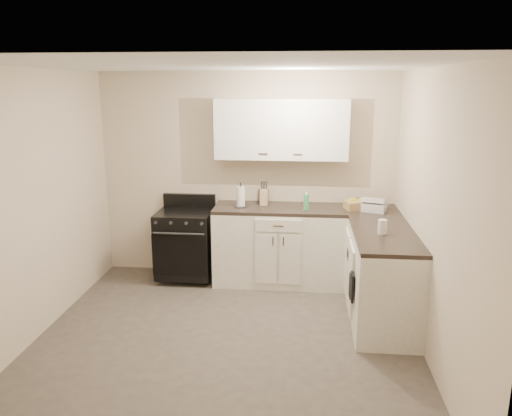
# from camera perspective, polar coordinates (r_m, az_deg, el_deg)

# --- Properties ---
(floor) EXTENTS (3.60, 3.60, 0.00)m
(floor) POSITION_cam_1_polar(r_m,az_deg,el_deg) (4.88, -3.47, -14.88)
(floor) COLOR #473F38
(floor) RESTS_ON ground
(ceiling) EXTENTS (3.60, 3.60, 0.00)m
(ceiling) POSITION_cam_1_polar(r_m,az_deg,el_deg) (4.27, -3.98, 15.94)
(ceiling) COLOR white
(ceiling) RESTS_ON wall_back
(wall_back) EXTENTS (3.60, 0.00, 3.60)m
(wall_back) POSITION_cam_1_polar(r_m,az_deg,el_deg) (6.15, -1.04, 3.68)
(wall_back) COLOR beige
(wall_back) RESTS_ON ground
(wall_right) EXTENTS (0.00, 3.60, 3.60)m
(wall_right) POSITION_cam_1_polar(r_m,az_deg,el_deg) (4.49, 19.59, -1.04)
(wall_right) COLOR beige
(wall_right) RESTS_ON ground
(wall_left) EXTENTS (0.00, 3.60, 3.60)m
(wall_left) POSITION_cam_1_polar(r_m,az_deg,el_deg) (5.02, -24.44, 0.03)
(wall_left) COLOR beige
(wall_left) RESTS_ON ground
(wall_front) EXTENTS (3.60, 0.00, 3.60)m
(wall_front) POSITION_cam_1_polar(r_m,az_deg,el_deg) (2.74, -9.76, -9.94)
(wall_front) COLOR beige
(wall_front) RESTS_ON ground
(base_cabinets_back) EXTENTS (1.55, 0.60, 0.90)m
(base_cabinets_back) POSITION_cam_1_polar(r_m,az_deg,el_deg) (6.03, 2.69, -4.41)
(base_cabinets_back) COLOR white
(base_cabinets_back) RESTS_ON floor
(base_cabinets_right) EXTENTS (0.60, 1.90, 0.90)m
(base_cabinets_right) POSITION_cam_1_polar(r_m,az_deg,el_deg) (5.47, 13.74, -6.78)
(base_cabinets_right) COLOR white
(base_cabinets_right) RESTS_ON floor
(countertop_back) EXTENTS (1.55, 0.60, 0.04)m
(countertop_back) POSITION_cam_1_polar(r_m,az_deg,el_deg) (5.90, 2.74, -0.08)
(countertop_back) COLOR black
(countertop_back) RESTS_ON base_cabinets_back
(countertop_right) EXTENTS (0.60, 1.90, 0.04)m
(countertop_right) POSITION_cam_1_polar(r_m,az_deg,el_deg) (5.32, 14.03, -2.04)
(countertop_right) COLOR black
(countertop_right) RESTS_ON base_cabinets_right
(upper_cabinets) EXTENTS (1.55, 0.30, 0.70)m
(upper_cabinets) POSITION_cam_1_polar(r_m,az_deg,el_deg) (5.89, 2.92, 8.99)
(upper_cabinets) COLOR white
(upper_cabinets) RESTS_ON wall_back
(stove) EXTENTS (0.66, 0.56, 0.80)m
(stove) POSITION_cam_1_polar(r_m,az_deg,el_deg) (6.16, -8.08, -4.04)
(stove) COLOR black
(stove) RESTS_ON floor
(knife_block) EXTENTS (0.10, 0.09, 0.20)m
(knife_block) POSITION_cam_1_polar(r_m,az_deg,el_deg) (5.97, 0.92, 1.27)
(knife_block) COLOR tan
(knife_block) RESTS_ON countertop_back
(paper_towel) EXTENTS (0.13, 0.13, 0.24)m
(paper_towel) POSITION_cam_1_polar(r_m,az_deg,el_deg) (5.89, -1.76, 1.31)
(paper_towel) COLOR white
(paper_towel) RESTS_ON countertop_back
(soap_bottle) EXTENTS (0.07, 0.07, 0.18)m
(soap_bottle) POSITION_cam_1_polar(r_m,az_deg,el_deg) (5.78, 5.77, 0.70)
(soap_bottle) COLOR #42AC64
(soap_bottle) RESTS_ON countertop_back
(picture_frame) EXTENTS (0.13, 0.04, 0.16)m
(picture_frame) POSITION_cam_1_polar(r_m,az_deg,el_deg) (6.14, 0.86, 1.46)
(picture_frame) COLOR black
(picture_frame) RESTS_ON countertop_back
(wicker_basket) EXTENTS (0.33, 0.27, 0.09)m
(wicker_basket) POSITION_cam_1_polar(r_m,az_deg,el_deg) (5.90, 11.53, 0.33)
(wicker_basket) COLOR tan
(wicker_basket) RESTS_ON countertop_right
(countertop_grill) EXTENTS (0.32, 0.31, 0.09)m
(countertop_grill) POSITION_cam_1_polar(r_m,az_deg,el_deg) (5.86, 13.36, 0.13)
(countertop_grill) COLOR silver
(countertop_grill) RESTS_ON countertop_right
(glass_jar) EXTENTS (0.11, 0.11, 0.14)m
(glass_jar) POSITION_cam_1_polar(r_m,az_deg,el_deg) (4.97, 14.24, -2.09)
(glass_jar) COLOR silver
(glass_jar) RESTS_ON countertop_right
(oven_mitt_near) EXTENTS (0.02, 0.16, 0.27)m
(oven_mitt_near) POSITION_cam_1_polar(r_m,az_deg,el_deg) (4.87, 10.93, -8.84)
(oven_mitt_near) COLOR black
(oven_mitt_near) RESTS_ON base_cabinets_right
(oven_mitt_far) EXTENTS (0.02, 0.14, 0.24)m
(oven_mitt_far) POSITION_cam_1_polar(r_m,az_deg,el_deg) (5.04, 10.74, -8.70)
(oven_mitt_far) COLOR black
(oven_mitt_far) RESTS_ON base_cabinets_right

